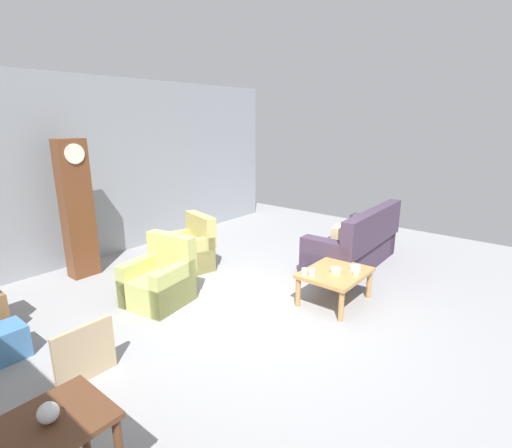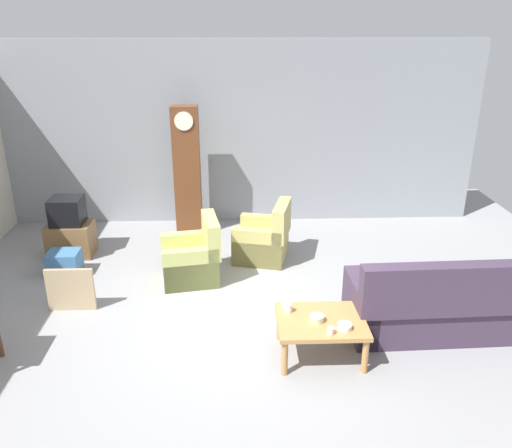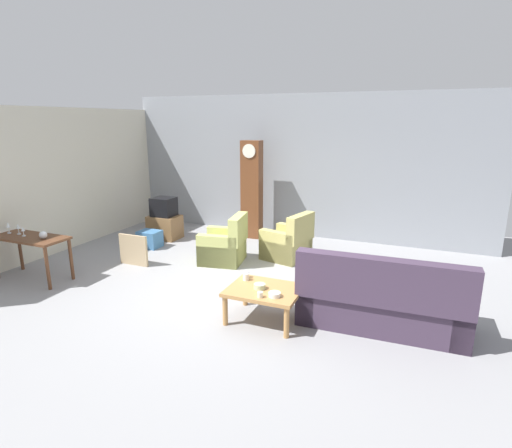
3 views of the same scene
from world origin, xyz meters
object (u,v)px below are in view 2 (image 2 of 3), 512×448
Objects in this scene: storage_box_blue at (65,263)px; cup_cream_tall at (331,331)px; coffee_table_wood at (321,325)px; cup_blue_rimmed at (284,304)px; armchair_olive_near at (193,259)px; bowl_white_stacked at (344,326)px; cup_white_porcelain at (288,308)px; bowl_shallow_green at (317,318)px; tv_stand_cabinet at (71,239)px; tv_crt at (67,211)px; armchair_olive_far at (264,240)px; couch_floral at (440,306)px; grandfather_clock at (187,171)px; framed_picture_leaning at (71,290)px.

storage_box_blue is 4.22m from cup_cream_tall.
coffee_table_wood is 10.48× the size of cup_blue_rimmed.
armchair_olive_near is 5.94× the size of bowl_white_stacked.
cup_white_porcelain is 0.64× the size of bowl_white_stacked.
tv_stand_cabinet is at bearing 140.91° from bowl_shallow_green.
storage_box_blue is (0.10, -0.70, -0.56)m from tv_crt.
armchair_olive_far is at bearing 99.70° from bowl_shallow_green.
cup_blue_rimmed is at bearing -87.21° from armchair_olive_far.
armchair_olive_far is 6.13× the size of bowl_white_stacked.
bowl_white_stacked is (1.75, -2.07, 0.18)m from armchair_olive_near.
bowl_shallow_green reaches higher than storage_box_blue.
couch_floral is 2.24× the size of armchair_olive_far.
armchair_olive_far reaches higher than tv_stand_cabinet.
armchair_olive_near reaches higher than cup_white_porcelain.
cup_white_porcelain is 1.32× the size of cup_cream_tall.
cup_white_porcelain is (0.15, -2.35, 0.20)m from armchair_olive_far.
armchair_olive_far is 6.05× the size of bowl_shallow_green.
armchair_olive_far is 0.99× the size of coffee_table_wood.
grandfather_clock reaches higher than framed_picture_leaning.
couch_floral is at bearing 25.49° from cup_cream_tall.
framed_picture_leaning reaches higher than bowl_white_stacked.
coffee_table_wood is at bearing 100.51° from cup_cream_tall.
tv_crt is at bearing 140.54° from cup_white_porcelain.
cup_blue_rimmed is at bearing -68.14° from grandfather_clock.
coffee_table_wood reaches higher than storage_box_blue.
armchair_olive_near is at bearing 130.32° from bowl_white_stacked.
armchair_olive_far is 2.12× the size of storage_box_blue.
cup_white_porcelain is (3.19, -2.62, 0.24)m from tv_stand_cabinet.
tv_stand_cabinet is 1.78m from framed_picture_leaning.
armchair_olive_near is 1.69m from framed_picture_leaning.
armchair_olive_far is 1.58× the size of framed_picture_leaning.
tv_crt is (-3.04, 0.28, 0.43)m from armchair_olive_far.
bowl_white_stacked is (3.65, -2.28, 0.31)m from storage_box_blue.
tv_stand_cabinet is (-5.00, 2.40, -0.09)m from couch_floral.
tv_stand_cabinet is at bearing 0.00° from tv_crt.
cup_white_porcelain is at bearing 153.90° from coffee_table_wood.
framed_picture_leaning is at bearing -68.47° from storage_box_blue.
tv_crt is 5.24× the size of cup_blue_rimmed.
cup_white_porcelain is 0.63× the size of bowl_shallow_green.
couch_floral is 5.54m from tv_stand_cabinet.
cup_cream_tall is (0.39, -0.44, -0.01)m from cup_white_porcelain.
framed_picture_leaning is 1.09m from storage_box_blue.
storage_box_blue is at bearing 149.09° from cup_blue_rimmed.
armchair_olive_near is 1.23m from armchair_olive_far.
bowl_white_stacked is at bearing -49.68° from armchair_olive_near.
tv_stand_cabinet is 4.14m from cup_white_porcelain.
couch_floral is 1.57m from cup_cream_tall.
cup_cream_tall is (0.54, -2.79, 0.19)m from armchair_olive_far.
armchair_olive_far is 2.85m from cup_cream_tall.
tv_crt is 6.41× the size of cup_cream_tall.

